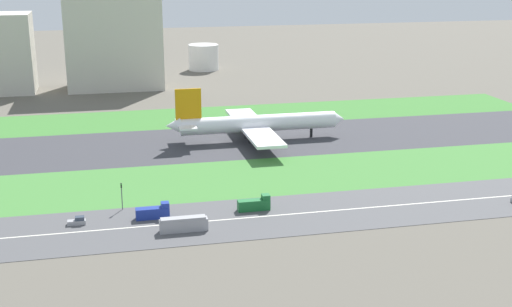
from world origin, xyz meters
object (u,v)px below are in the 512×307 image
car_2 (77,221)px  truck_0 (255,204)px  fuel_tank_west (204,57)px  airliner (254,124)px  truck_1 (154,212)px  bus_0 (184,224)px  traffic_light (122,194)px  hangar_building (114,38)px

car_2 → truck_0: bearing=-0.0°
car_2 → fuel_tank_west: (65.89, 227.00, 6.37)m
airliner → truck_0: size_ratio=7.74×
truck_1 → airliner: bearing=58.8°
bus_0 → car_2: 26.94m
airliner → traffic_light: 77.32m
traffic_light → hangar_building: bearing=88.7°
airliner → traffic_light: (-48.72, -60.01, -1.94)m
traffic_light → fuel_tank_west: size_ratio=0.42×
bus_0 → hangar_building: 193.59m
truck_0 → bus_0: size_ratio=0.72×
truck_1 → bus_0: (6.33, -10.00, 0.15)m
airliner → car_2: (-59.92, -68.00, -5.31)m
airliner → bus_0: airliner is taller
truck_1 → traffic_light: bearing=133.0°
hangar_building → fuel_tank_west: size_ratio=2.87×
bus_0 → fuel_tank_west: 240.56m
truck_1 → traffic_light: traffic_light is taller
airliner → traffic_light: size_ratio=9.03×
truck_0 → car_2: (-44.77, 0.00, -0.75)m
airliner → car_2: bearing=-131.4°
hangar_building → truck_1: bearing=-88.9°
hangar_building → bus_0: bearing=-87.0°
airliner → truck_0: bearing=-102.6°
fuel_tank_west → airliner: bearing=-92.2°
bus_0 → traffic_light: bearing=-52.5°
airliner → traffic_light: bearing=-129.1°
truck_1 → fuel_tank_west: size_ratio=0.49×
truck_1 → traffic_light: 11.25m
truck_0 → bus_0: truck_0 is taller
truck_0 → airliner: bearing=77.4°
truck_0 → truck_1: bearing=180.0°
car_2 → airliner: bearing=48.6°
truck_1 → traffic_light: size_ratio=1.17×
fuel_tank_west → truck_0: bearing=-95.3°
fuel_tank_west → traffic_light: bearing=-104.0°
bus_0 → fuel_tank_west: bearing=-99.8°
car_2 → hangar_building: 184.13m
airliner → truck_1: 79.67m
truck_0 → fuel_tank_west: bearing=84.7°
truck_1 → car_2: truck_1 is taller
fuel_tank_west → bus_0: bearing=-99.8°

